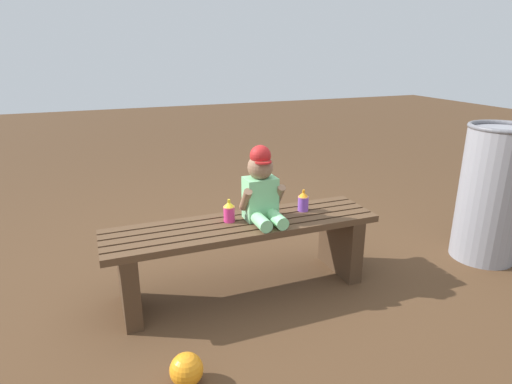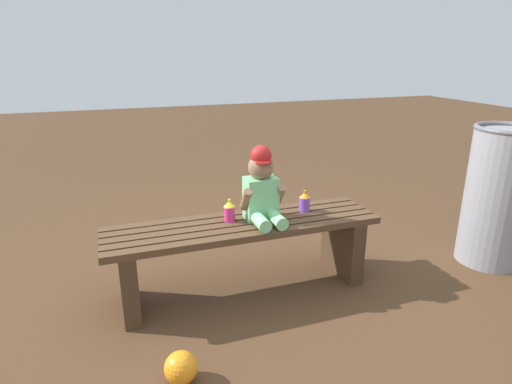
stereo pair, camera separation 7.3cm
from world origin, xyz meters
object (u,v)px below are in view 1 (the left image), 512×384
at_px(sippy_cup_right, 303,201).
at_px(trash_bin, 492,193).
at_px(park_bench, 243,245).
at_px(sippy_cup_left, 229,211).
at_px(toy_ball, 186,370).
at_px(child_figure, 262,188).

distance_m(sippy_cup_right, trash_bin, 1.21).
height_order(park_bench, sippy_cup_left, sippy_cup_left).
relative_size(sippy_cup_left, toy_ball, 0.91).
distance_m(park_bench, child_figure, 0.33).
bearing_deg(trash_bin, toy_ball, -168.56).
relative_size(sippy_cup_left, sippy_cup_right, 1.00).
distance_m(park_bench, sippy_cup_left, 0.21).
bearing_deg(sippy_cup_right, trash_bin, -10.65).
height_order(sippy_cup_left, toy_ball, sippy_cup_left).
bearing_deg(sippy_cup_right, sippy_cup_left, 180.00).
relative_size(sippy_cup_right, toy_ball, 0.91).
xyz_separation_m(sippy_cup_left, toy_ball, (-0.39, -0.63, -0.39)).
height_order(sippy_cup_left, sippy_cup_right, same).
height_order(sippy_cup_right, trash_bin, trash_bin).
height_order(park_bench, toy_ball, park_bench).
bearing_deg(park_bench, sippy_cup_left, 146.28).
bearing_deg(child_figure, sippy_cup_right, 7.68).
xyz_separation_m(toy_ball, trash_bin, (2.02, 0.41, 0.36)).
bearing_deg(toy_ball, sippy_cup_left, 58.19).
bearing_deg(child_figure, trash_bin, -7.31).
bearing_deg(trash_bin, park_bench, 173.40).
relative_size(park_bench, child_figure, 3.61).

